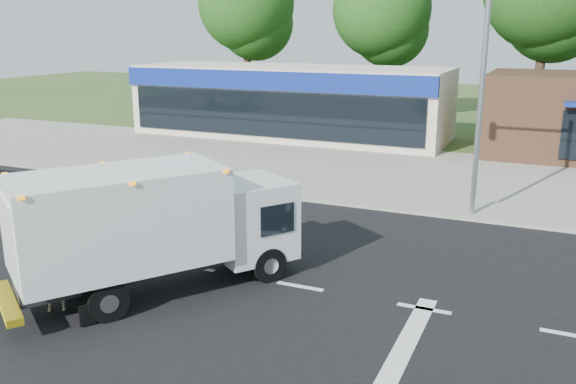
% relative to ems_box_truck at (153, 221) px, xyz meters
% --- Properties ---
extents(ground, '(120.00, 120.00, 0.00)m').
position_rel_ems_box_truck_xyz_m(ground, '(3.02, 1.61, -1.75)').
color(ground, '#385123').
rests_on(ground, ground).
extents(road_asphalt, '(60.00, 14.00, 0.02)m').
position_rel_ems_box_truck_xyz_m(road_asphalt, '(3.02, 1.61, -1.74)').
color(road_asphalt, black).
rests_on(road_asphalt, ground).
extents(sidewalk, '(60.00, 2.40, 0.12)m').
position_rel_ems_box_truck_xyz_m(sidewalk, '(3.02, 9.81, -1.69)').
color(sidewalk, gray).
rests_on(sidewalk, ground).
extents(parking_apron, '(60.00, 9.00, 0.02)m').
position_rel_ems_box_truck_xyz_m(parking_apron, '(3.02, 15.61, -1.74)').
color(parking_apron, gray).
rests_on(parking_apron, ground).
extents(lane_markings, '(55.20, 7.00, 0.01)m').
position_rel_ems_box_truck_xyz_m(lane_markings, '(4.38, 0.26, -1.73)').
color(lane_markings, silver).
rests_on(lane_markings, road_asphalt).
extents(ems_box_truck, '(5.60, 6.82, 3.03)m').
position_rel_ems_box_truck_xyz_m(ems_box_truck, '(0.00, 0.00, 0.00)').
color(ems_box_truck, black).
rests_on(ems_box_truck, ground).
extents(emergency_worker, '(0.73, 0.69, 1.79)m').
position_rel_ems_box_truck_xyz_m(emergency_worker, '(-1.42, -1.72, -0.87)').
color(emergency_worker, tan).
rests_on(emergency_worker, ground).
extents(retail_strip_mall, '(18.00, 6.20, 4.00)m').
position_rel_ems_box_truck_xyz_m(retail_strip_mall, '(-5.98, 21.54, 0.27)').
color(retail_strip_mall, beige).
rests_on(retail_strip_mall, ground).
extents(traffic_signal_pole, '(3.51, 0.25, 8.00)m').
position_rel_ems_box_truck_xyz_m(traffic_signal_pole, '(5.38, 9.21, 3.18)').
color(traffic_signal_pole, gray).
rests_on(traffic_signal_pole, ground).
extents(background_trees, '(36.77, 7.39, 12.10)m').
position_rel_ems_box_truck_xyz_m(background_trees, '(2.18, 29.77, 5.63)').
color(background_trees, '#332114').
rests_on(background_trees, ground).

